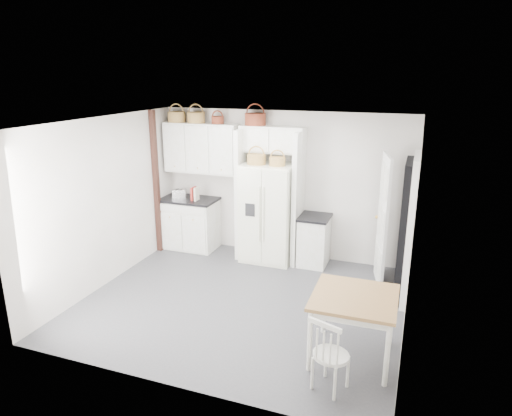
% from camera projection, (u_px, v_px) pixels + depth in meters
% --- Properties ---
extents(floor, '(4.50, 4.50, 0.00)m').
position_uv_depth(floor, '(242.00, 301.00, 6.68)').
color(floor, '#4B4B4D').
rests_on(floor, ground).
extents(ceiling, '(4.50, 4.50, 0.00)m').
position_uv_depth(ceiling, '(241.00, 122.00, 5.93)').
color(ceiling, white).
rests_on(ceiling, wall_back).
extents(wall_back, '(4.50, 0.00, 4.50)m').
position_uv_depth(wall_back, '(283.00, 185.00, 8.11)').
color(wall_back, '#BEB5AB').
rests_on(wall_back, floor).
extents(wall_left, '(0.00, 4.00, 4.00)m').
position_uv_depth(wall_left, '(106.00, 202.00, 7.04)').
color(wall_left, '#BEB5AB').
rests_on(wall_left, floor).
extents(wall_right, '(0.00, 4.00, 4.00)m').
position_uv_depth(wall_right, '(412.00, 236.00, 5.57)').
color(wall_right, '#BEB5AB').
rests_on(wall_right, floor).
extents(refrigerator, '(0.89, 0.72, 1.73)m').
position_uv_depth(refrigerator, '(269.00, 213.00, 7.97)').
color(refrigerator, white).
rests_on(refrigerator, floor).
extents(base_cab_left, '(1.00, 0.63, 0.92)m').
position_uv_depth(base_cab_left, '(191.00, 224.00, 8.64)').
color(base_cab_left, beige).
rests_on(base_cab_left, floor).
extents(base_cab_right, '(0.48, 0.57, 0.84)m').
position_uv_depth(base_cab_right, '(314.00, 241.00, 7.87)').
color(base_cab_right, beige).
rests_on(base_cab_right, floor).
extents(dining_table, '(0.96, 0.96, 0.79)m').
position_uv_depth(dining_table, '(353.00, 327.00, 5.28)').
color(dining_table, brown).
rests_on(dining_table, floor).
extents(windsor_chair, '(0.49, 0.47, 0.80)m').
position_uv_depth(windsor_chair, '(331.00, 355.00, 4.74)').
color(windsor_chair, beige).
rests_on(windsor_chair, floor).
extents(counter_left, '(1.04, 0.67, 0.04)m').
position_uv_depth(counter_left, '(189.00, 199.00, 8.50)').
color(counter_left, black).
rests_on(counter_left, base_cab_left).
extents(counter_right, '(0.51, 0.61, 0.04)m').
position_uv_depth(counter_right, '(315.00, 217.00, 7.75)').
color(counter_right, black).
rests_on(counter_right, base_cab_right).
extents(toaster, '(0.28, 0.21, 0.17)m').
position_uv_depth(toaster, '(179.00, 194.00, 8.47)').
color(toaster, silver).
rests_on(toaster, counter_left).
extents(cookbook_red, '(0.05, 0.17, 0.24)m').
position_uv_depth(cookbook_red, '(194.00, 194.00, 8.35)').
color(cookbook_red, '#B42F27').
rests_on(cookbook_red, counter_left).
extents(cookbook_cream, '(0.04, 0.16, 0.24)m').
position_uv_depth(cookbook_cream, '(197.00, 194.00, 8.33)').
color(cookbook_cream, beige).
rests_on(cookbook_cream, counter_left).
extents(basket_upper_a, '(0.33, 0.33, 0.19)m').
position_uv_depth(basket_upper_a, '(177.00, 117.00, 8.28)').
color(basket_upper_a, '#8F5D2C').
rests_on(basket_upper_a, upper_cabinet).
extents(basket_upper_b, '(0.32, 0.32, 0.19)m').
position_uv_depth(basket_upper_b, '(196.00, 118.00, 8.15)').
color(basket_upper_b, '#8F5D2C').
rests_on(basket_upper_b, upper_cabinet).
extents(basket_upper_c, '(0.22, 0.22, 0.13)m').
position_uv_depth(basket_upper_c, '(218.00, 120.00, 8.02)').
color(basket_upper_c, maroon).
rests_on(basket_upper_c, upper_cabinet).
extents(basket_bridge_a, '(0.36, 0.36, 0.20)m').
position_uv_depth(basket_bridge_a, '(255.00, 119.00, 7.78)').
color(basket_bridge_a, maroon).
rests_on(basket_bridge_a, bridge_cabinet).
extents(basket_fridge_a, '(0.32, 0.32, 0.17)m').
position_uv_depth(basket_fridge_a, '(256.00, 159.00, 7.67)').
color(basket_fridge_a, '#8F5D2C').
rests_on(basket_fridge_a, refrigerator).
extents(basket_fridge_b, '(0.27, 0.27, 0.15)m').
position_uv_depth(basket_fridge_b, '(277.00, 161.00, 7.56)').
color(basket_fridge_b, '#8F5D2C').
rests_on(basket_fridge_b, refrigerator).
extents(upper_cabinet, '(1.40, 0.34, 0.90)m').
position_uv_depth(upper_cabinet, '(202.00, 148.00, 8.27)').
color(upper_cabinet, beige).
rests_on(upper_cabinet, wall_back).
extents(bridge_cabinet, '(1.12, 0.34, 0.45)m').
position_uv_depth(bridge_cabinet, '(273.00, 139.00, 7.77)').
color(bridge_cabinet, beige).
rests_on(bridge_cabinet, wall_back).
extents(fridge_panel_left, '(0.08, 0.60, 2.30)m').
position_uv_depth(fridge_panel_left, '(243.00, 194.00, 8.10)').
color(fridge_panel_left, beige).
rests_on(fridge_panel_left, floor).
extents(fridge_panel_right, '(0.08, 0.60, 2.30)m').
position_uv_depth(fridge_panel_right, '(298.00, 199.00, 7.76)').
color(fridge_panel_right, beige).
rests_on(fridge_panel_right, floor).
extents(trim_post, '(0.09, 0.09, 2.60)m').
position_uv_depth(trim_post, '(156.00, 183.00, 8.24)').
color(trim_post, '#3C2019').
rests_on(trim_post, floor).
extents(doorway_void, '(0.18, 0.85, 2.05)m').
position_uv_depth(doorway_void, '(406.00, 231.00, 6.58)').
color(doorway_void, black).
rests_on(doorway_void, floor).
extents(door_slab, '(0.21, 0.79, 2.05)m').
position_uv_depth(door_slab, '(383.00, 221.00, 7.00)').
color(door_slab, white).
rests_on(door_slab, floor).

